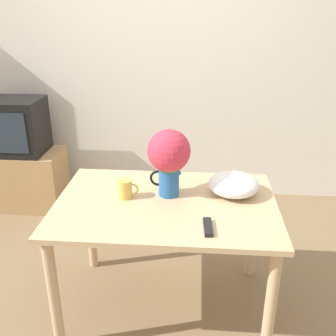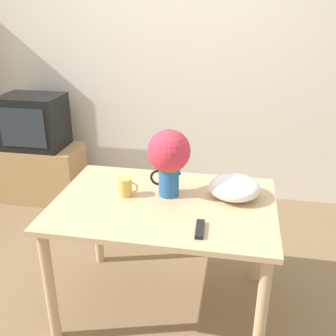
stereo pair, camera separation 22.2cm
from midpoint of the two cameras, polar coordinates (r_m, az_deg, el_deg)
name	(u,v)px [view 1 (the left image)]	position (r m, az deg, el deg)	size (l,w,h in m)	color
ground_plane	(134,306)	(2.64, -7.55, -19.38)	(12.00, 12.00, 0.00)	#7F6647
wall_back	(159,58)	(3.63, -3.18, 15.60)	(8.00, 0.05, 2.60)	silver
table	(166,218)	(2.26, -3.15, -7.37)	(1.24, 0.85, 0.74)	tan
flower_vase	(169,156)	(2.19, -2.77, 1.65)	(0.24, 0.24, 0.39)	#235B9E
coffee_mug	(126,189)	(2.25, -9.00, -3.08)	(0.12, 0.08, 0.11)	gold
white_bowl	(234,184)	(2.28, 6.77, -2.43)	(0.29, 0.29, 0.12)	white
remote_control	(208,227)	(1.96, 2.57, -8.64)	(0.05, 0.16, 0.02)	black
tv_stand	(21,179)	(3.89, -22.09, -1.49)	(0.78, 0.41, 0.53)	tan
tv_set	(12,126)	(3.72, -23.26, 5.57)	(0.54, 0.40, 0.48)	black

